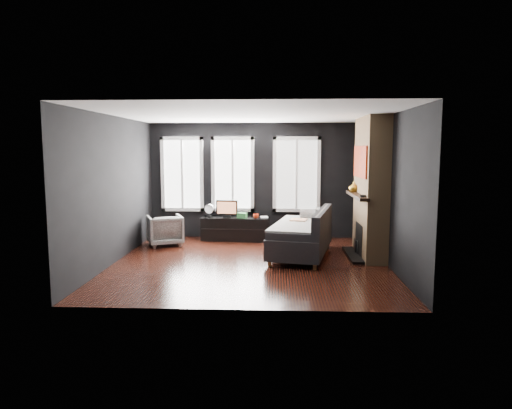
{
  "coord_description": "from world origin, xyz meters",
  "views": [
    {
      "loc": [
        0.5,
        -8.23,
        2.09
      ],
      "look_at": [
        0.1,
        0.3,
        1.05
      ],
      "focal_mm": 32.0,
      "sensor_mm": 36.0,
      "label": 1
    }
  ],
  "objects_px": {
    "media_console": "(236,229)",
    "book": "(260,212)",
    "monitor": "(227,208)",
    "mug": "(256,215)",
    "sofa": "(301,232)",
    "armchair": "(165,229)",
    "mantel_vase": "(354,187)"
  },
  "relations": [
    {
      "from": "sofa",
      "to": "armchair",
      "type": "distance_m",
      "value": 3.05
    },
    {
      "from": "sofa",
      "to": "armchair",
      "type": "xyz_separation_m",
      "value": [
        -2.92,
        0.88,
        -0.1
      ]
    },
    {
      "from": "mug",
      "to": "mantel_vase",
      "type": "xyz_separation_m",
      "value": [
        2.03,
        -0.95,
        0.74
      ]
    },
    {
      "from": "monitor",
      "to": "book",
      "type": "bearing_deg",
      "value": 7.75
    },
    {
      "from": "sofa",
      "to": "monitor",
      "type": "distance_m",
      "value": 2.22
    },
    {
      "from": "mug",
      "to": "book",
      "type": "xyz_separation_m",
      "value": [
        0.1,
        0.12,
        0.05
      ]
    },
    {
      "from": "media_console",
      "to": "mug",
      "type": "xyz_separation_m",
      "value": [
        0.47,
        -0.1,
        0.33
      ]
    },
    {
      "from": "armchair",
      "to": "media_console",
      "type": "relative_size",
      "value": 0.47
    },
    {
      "from": "book",
      "to": "mantel_vase",
      "type": "xyz_separation_m",
      "value": [
        1.93,
        -1.06,
        0.68
      ]
    },
    {
      "from": "mantel_vase",
      "to": "mug",
      "type": "bearing_deg",
      "value": 155.03
    },
    {
      "from": "sofa",
      "to": "media_console",
      "type": "height_order",
      "value": "sofa"
    },
    {
      "from": "media_console",
      "to": "armchair",
      "type": "bearing_deg",
      "value": -154.14
    },
    {
      "from": "monitor",
      "to": "mug",
      "type": "relative_size",
      "value": 4.09
    },
    {
      "from": "monitor",
      "to": "mantel_vase",
      "type": "xyz_separation_m",
      "value": [
        2.7,
        -1.03,
        0.57
      ]
    },
    {
      "from": "armchair",
      "to": "media_console",
      "type": "distance_m",
      "value": 1.62
    },
    {
      "from": "book",
      "to": "mug",
      "type": "bearing_deg",
      "value": -131.04
    },
    {
      "from": "mug",
      "to": "sofa",
      "type": "bearing_deg",
      "value": -55.68
    },
    {
      "from": "media_console",
      "to": "monitor",
      "type": "xyz_separation_m",
      "value": [
        -0.2,
        -0.02,
        0.49
      ]
    },
    {
      "from": "sofa",
      "to": "media_console",
      "type": "distance_m",
      "value": 2.08
    },
    {
      "from": "sofa",
      "to": "mantel_vase",
      "type": "relative_size",
      "value": 10.35
    },
    {
      "from": "media_console",
      "to": "book",
      "type": "relative_size",
      "value": 6.69
    },
    {
      "from": "monitor",
      "to": "mantel_vase",
      "type": "height_order",
      "value": "mantel_vase"
    },
    {
      "from": "media_console",
      "to": "mug",
      "type": "height_order",
      "value": "mug"
    },
    {
      "from": "media_console",
      "to": "mug",
      "type": "relative_size",
      "value": 12.47
    },
    {
      "from": "sofa",
      "to": "mug",
      "type": "relative_size",
      "value": 17.6
    },
    {
      "from": "armchair",
      "to": "mug",
      "type": "bearing_deg",
      "value": 171.74
    },
    {
      "from": "media_console",
      "to": "monitor",
      "type": "bearing_deg",
      "value": -171.86
    },
    {
      "from": "mug",
      "to": "mantel_vase",
      "type": "distance_m",
      "value": 2.36
    },
    {
      "from": "sofa",
      "to": "media_console",
      "type": "xyz_separation_m",
      "value": [
        -1.43,
        1.5,
        -0.2
      ]
    },
    {
      "from": "media_console",
      "to": "book",
      "type": "bearing_deg",
      "value": 4.53
    },
    {
      "from": "media_console",
      "to": "monitor",
      "type": "relative_size",
      "value": 3.05
    },
    {
      "from": "mug",
      "to": "mantel_vase",
      "type": "height_order",
      "value": "mantel_vase"
    }
  ]
}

